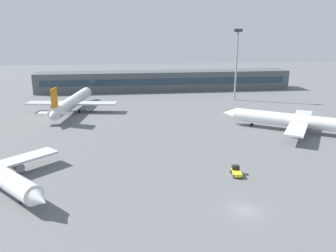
# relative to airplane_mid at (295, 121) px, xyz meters

# --- Properties ---
(ground_plane) EXTENTS (400.00, 400.00, 0.00)m
(ground_plane) POSITION_rel_airplane_mid_xyz_m (-28.79, -0.21, -3.19)
(ground_plane) COLOR slate
(terminal_building) EXTENTS (118.37, 12.13, 9.00)m
(terminal_building) POSITION_rel_airplane_mid_xyz_m (-28.79, 71.93, 1.31)
(terminal_building) COLOR #4C5156
(terminal_building) RESTS_ON ground_plane
(airplane_mid) EXTENTS (36.95, 27.35, 10.47)m
(airplane_mid) POSITION_rel_airplane_mid_xyz_m (0.00, 0.00, 0.00)
(airplane_mid) COLOR white
(airplane_mid) RESTS_ON ground_plane
(airplane_far) EXTENTS (31.68, 45.04, 11.16)m
(airplane_far) POSITION_rel_airplane_mid_xyz_m (-66.07, 33.56, 0.21)
(airplane_far) COLOR silver
(airplane_far) RESTS_ON ground_plane
(baggage_tug_yellow) EXTENTS (2.01, 3.69, 1.75)m
(baggage_tug_yellow) POSITION_rel_airplane_mid_xyz_m (-25.84, -26.69, -2.40)
(baggage_tug_yellow) COLOR yellow
(baggage_tug_yellow) RESTS_ON ground_plane
(floodlight_tower_west) EXTENTS (3.20, 0.80, 28.24)m
(floodlight_tower_west) POSITION_rel_airplane_mid_xyz_m (-3.07, 44.93, 12.98)
(floodlight_tower_west) COLOR gray
(floodlight_tower_west) RESTS_ON ground_plane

